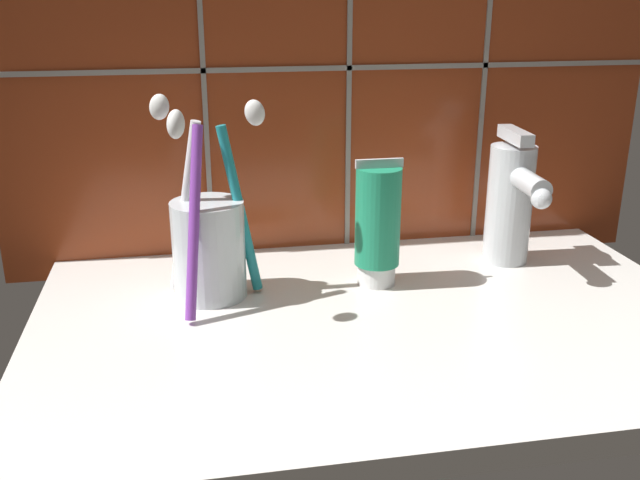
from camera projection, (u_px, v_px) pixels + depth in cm
name	position (u px, v px, depth cm)	size (l,w,h in cm)	color
sink_counter	(377.00, 327.00, 60.61)	(57.87, 37.77, 2.00)	silver
toothbrush_cup	(208.00, 242.00, 62.58)	(10.18, 10.58, 18.06)	silver
toothpaste_tube	(378.00, 224.00, 65.12)	(4.37, 4.16, 11.94)	white
sink_faucet	(512.00, 200.00, 70.11)	(4.50, 11.06, 13.43)	silver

